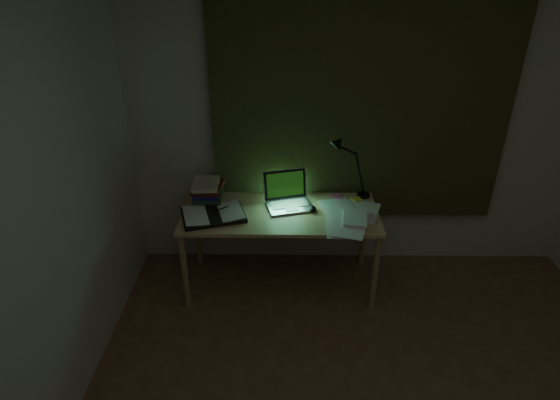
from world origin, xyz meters
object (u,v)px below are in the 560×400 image
at_px(laptop, 290,193).
at_px(book_stack, 208,191).
at_px(desk_lamp, 366,165).
at_px(open_textbook, 213,214).
at_px(desk, 280,249).
at_px(loose_papers, 347,217).

distance_m(laptop, book_stack, 0.63).
distance_m(laptop, desk_lamp, 0.62).
bearing_deg(open_textbook, desk, -7.54).
bearing_deg(open_textbook, laptop, -1.63).
bearing_deg(open_textbook, desk_lamp, -0.37).
bearing_deg(loose_papers, desk, 168.61).
xyz_separation_m(open_textbook, book_stack, (-0.07, 0.24, 0.07)).
bearing_deg(desk_lamp, desk, -169.99).
xyz_separation_m(laptop, book_stack, (-0.63, 0.10, -0.04)).
bearing_deg(open_textbook, loose_papers, -17.80).
bearing_deg(loose_papers, open_textbook, 178.82).
distance_m(open_textbook, loose_papers, 0.96).
distance_m(book_stack, desk_lamp, 1.22).
xyz_separation_m(desk, laptop, (0.07, 0.07, 0.45)).
bearing_deg(book_stack, desk, -16.81).
relative_size(open_textbook, loose_papers, 1.11).
bearing_deg(desk, desk_lamp, 21.25).
bearing_deg(desk_lamp, laptop, -173.81).
xyz_separation_m(book_stack, loose_papers, (1.03, -0.26, -0.07)).
distance_m(desk, open_textbook, 0.60).
relative_size(desk, desk_lamp, 2.66).
bearing_deg(laptop, loose_papers, -37.64).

